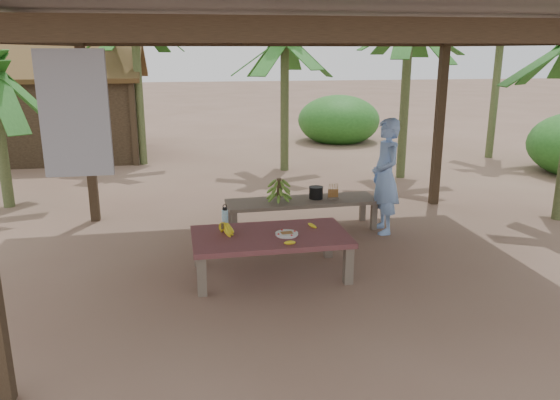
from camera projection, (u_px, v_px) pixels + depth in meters
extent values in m
plane|color=brown|center=(303.00, 264.00, 6.77)|extent=(80.00, 80.00, 0.00)
cube|color=black|center=(88.00, 134.00, 8.13)|extent=(0.13, 0.13, 2.70)
cube|color=black|center=(439.00, 125.00, 9.06)|extent=(0.13, 0.13, 2.70)
cube|color=black|center=(377.00, 30.00, 3.87)|extent=(5.80, 0.14, 0.18)
cube|color=black|center=(273.00, 40.00, 8.23)|extent=(5.80, 0.14, 0.18)
cube|color=black|center=(39.00, 36.00, 5.58)|extent=(0.14, 4.80, 0.18)
cube|color=black|center=(535.00, 38.00, 6.52)|extent=(0.14, 4.80, 0.18)
cube|color=slate|center=(306.00, 16.00, 5.99)|extent=(6.60, 5.60, 0.06)
cube|color=slate|center=(75.00, 114.00, 3.66)|extent=(0.45, 0.05, 0.85)
cube|color=brown|center=(202.00, 276.00, 5.85)|extent=(0.10, 0.10, 0.44)
cube|color=brown|center=(348.00, 265.00, 6.14)|extent=(0.10, 0.10, 0.44)
cube|color=brown|center=(198.00, 249.00, 6.64)|extent=(0.10, 0.10, 0.44)
cube|color=brown|center=(328.00, 241.00, 6.94)|extent=(0.10, 0.10, 0.44)
cube|color=maroon|center=(270.00, 237.00, 6.33)|extent=(1.81, 1.02, 0.06)
cube|color=brown|center=(234.00, 226.00, 7.58)|extent=(0.08, 0.08, 0.40)
cube|color=brown|center=(374.00, 216.00, 8.00)|extent=(0.08, 0.08, 0.40)
cube|color=brown|center=(230.00, 216.00, 8.01)|extent=(0.08, 0.08, 0.40)
cube|color=brown|center=(363.00, 208.00, 8.44)|extent=(0.08, 0.08, 0.40)
cube|color=brown|center=(302.00, 202.00, 7.95)|extent=(2.22, 0.69, 0.05)
cylinder|color=white|center=(287.00, 235.00, 6.27)|extent=(0.24, 0.24, 0.01)
cylinder|color=white|center=(287.00, 234.00, 6.27)|extent=(0.26, 0.26, 0.02)
cube|color=brown|center=(287.00, 233.00, 6.27)|extent=(0.14, 0.10, 0.02)
ellipsoid|color=yellow|center=(290.00, 243.00, 5.98)|extent=(0.16, 0.10, 0.04)
ellipsoid|color=yellow|center=(312.00, 226.00, 6.56)|extent=(0.12, 0.15, 0.04)
cylinder|color=#43A4D3|center=(225.00, 219.00, 6.52)|extent=(0.08, 0.08, 0.22)
cylinder|color=black|center=(225.00, 209.00, 6.49)|extent=(0.06, 0.06, 0.03)
torus|color=black|center=(225.00, 206.00, 6.48)|extent=(0.05, 0.01, 0.05)
cylinder|color=black|center=(316.00, 193.00, 7.99)|extent=(0.20, 0.20, 0.17)
imported|color=#7DA6EC|center=(385.00, 176.00, 7.74)|extent=(0.40, 0.61, 1.65)
cube|color=black|center=(54.00, 116.00, 13.35)|extent=(4.00, 3.00, 2.00)
cube|color=brown|center=(39.00, 59.00, 12.18)|extent=(4.40, 1.73, 1.00)
cube|color=brown|center=(56.00, 58.00, 13.79)|extent=(4.40, 1.73, 1.00)
cylinder|color=#596638|center=(405.00, 101.00, 10.94)|extent=(0.18, 0.18, 3.14)
cylinder|color=#596638|center=(285.00, 105.00, 11.64)|extent=(0.18, 0.18, 2.83)
cylinder|color=#596638|center=(139.00, 91.00, 12.21)|extent=(0.18, 0.18, 3.35)
cylinder|color=#596638|center=(1.00, 141.00, 8.93)|extent=(0.18, 0.18, 2.24)
cylinder|color=#596638|center=(496.00, 85.00, 12.96)|extent=(0.18, 0.18, 3.52)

